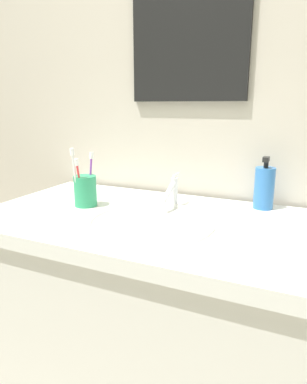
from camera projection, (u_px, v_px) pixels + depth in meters
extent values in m
cube|color=beige|center=(190.00, 99.00, 1.30)|extent=(2.33, 0.04, 2.40)
cube|color=silver|center=(152.00, 335.00, 1.20)|extent=(1.08, 0.58, 0.79)
cube|color=white|center=(152.00, 223.00, 1.09)|extent=(1.13, 0.62, 0.04)
ellipsoid|color=white|center=(149.00, 236.00, 1.04)|extent=(0.34, 0.34, 0.08)
torus|color=white|center=(149.00, 223.00, 1.03)|extent=(0.40, 0.40, 0.02)
cylinder|color=#595B60|center=(149.00, 247.00, 1.05)|extent=(0.03, 0.03, 0.01)
cylinder|color=silver|center=(174.00, 192.00, 1.20)|extent=(0.02, 0.02, 0.10)
cylinder|color=silver|center=(169.00, 192.00, 1.15)|extent=(0.02, 0.11, 0.06)
cylinder|color=silver|center=(176.00, 175.00, 1.20)|extent=(0.01, 0.05, 0.01)
cylinder|color=#2D9966|center=(85.00, 191.00, 1.20)|extent=(0.08, 0.08, 0.11)
cylinder|color=white|center=(76.00, 179.00, 1.16)|extent=(0.01, 0.03, 0.19)
cube|color=white|center=(72.00, 152.00, 1.13)|extent=(0.01, 0.01, 0.03)
cylinder|color=red|center=(80.00, 184.00, 1.17)|extent=(0.01, 0.04, 0.16)
cube|color=white|center=(76.00, 162.00, 1.13)|extent=(0.01, 0.02, 0.03)
cylinder|color=purple|center=(90.00, 180.00, 1.21)|extent=(0.01, 0.03, 0.17)
cube|color=white|center=(91.00, 155.00, 1.19)|extent=(0.01, 0.02, 0.03)
cylinder|color=#3372BF|center=(264.00, 188.00, 1.16)|extent=(0.07, 0.07, 0.14)
cylinder|color=black|center=(266.00, 165.00, 1.14)|extent=(0.02, 0.02, 0.02)
cube|color=black|center=(266.00, 159.00, 1.13)|extent=(0.02, 0.04, 0.02)
cube|color=black|center=(189.00, 28.00, 1.22)|extent=(0.44, 0.02, 0.51)
cube|color=#B2BCC6|center=(189.00, 28.00, 1.22)|extent=(0.40, 0.01, 0.47)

